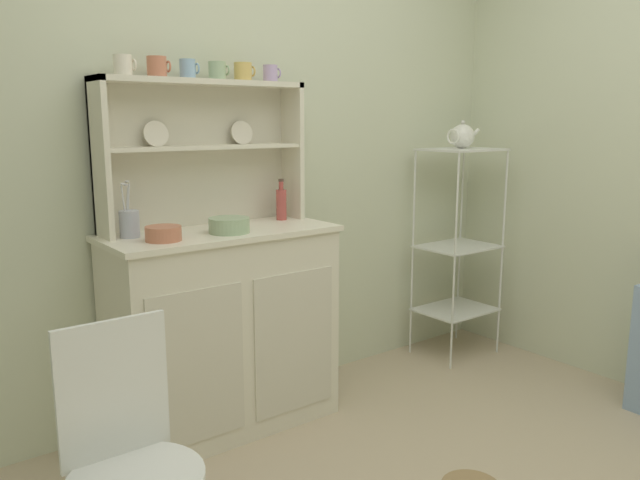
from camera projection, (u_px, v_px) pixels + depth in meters
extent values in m
cube|color=beige|center=(250.00, 147.00, 3.02)|extent=(3.84, 0.05, 2.50)
cube|color=silver|center=(224.00, 330.00, 2.79)|extent=(0.98, 0.42, 0.91)
cube|color=beige|center=(198.00, 367.00, 2.49)|extent=(0.41, 0.01, 0.64)
cube|color=beige|center=(295.00, 342.00, 2.77)|extent=(0.41, 0.01, 0.64)
cube|color=#EEE6CE|center=(221.00, 233.00, 2.71)|extent=(1.01, 0.45, 0.02)
cube|color=beige|center=(197.00, 154.00, 2.80)|extent=(0.94, 0.02, 0.64)
cube|color=silver|center=(100.00, 158.00, 2.47)|extent=(0.02, 0.18, 0.64)
cube|color=silver|center=(291.00, 152.00, 3.01)|extent=(0.02, 0.18, 0.64)
cube|color=silver|center=(205.00, 147.00, 2.73)|extent=(0.90, 0.16, 0.02)
cube|color=silver|center=(203.00, 82.00, 2.68)|extent=(0.94, 0.18, 0.02)
cylinder|color=silver|center=(156.00, 134.00, 2.63)|extent=(0.11, 0.03, 0.11)
cylinder|color=silver|center=(242.00, 133.00, 2.87)|extent=(0.11, 0.03, 0.11)
cylinder|color=silver|center=(455.00, 263.00, 3.41)|extent=(0.01, 0.01, 1.22)
cylinder|color=silver|center=(502.00, 253.00, 3.66)|extent=(0.01, 0.01, 1.22)
cylinder|color=silver|center=(413.00, 253.00, 3.66)|extent=(0.01, 0.01, 1.22)
cylinder|color=silver|center=(460.00, 245.00, 3.91)|extent=(0.01, 0.01, 1.22)
cube|color=silver|center=(462.00, 150.00, 3.55)|extent=(0.44, 0.34, 0.01)
cube|color=silver|center=(458.00, 246.00, 3.65)|extent=(0.44, 0.34, 0.01)
cube|color=silver|center=(455.00, 309.00, 3.72)|extent=(0.44, 0.34, 0.01)
cylinder|color=white|center=(136.00, 479.00, 1.64)|extent=(0.36, 0.36, 0.02)
cube|color=white|center=(114.00, 390.00, 1.71)|extent=(0.31, 0.02, 0.40)
cylinder|color=silver|center=(123.00, 65.00, 2.47)|extent=(0.07, 0.07, 0.08)
torus|color=silver|center=(134.00, 65.00, 2.49)|extent=(0.01, 0.05, 0.05)
cylinder|color=#C67556|center=(157.00, 67.00, 2.55)|extent=(0.08, 0.08, 0.08)
torus|color=#C67556|center=(168.00, 67.00, 2.58)|extent=(0.01, 0.05, 0.05)
cylinder|color=#8EB2D1|center=(188.00, 69.00, 2.63)|extent=(0.07, 0.07, 0.08)
torus|color=#8EB2D1|center=(197.00, 68.00, 2.66)|extent=(0.01, 0.05, 0.05)
cylinder|color=#9EB78E|center=(217.00, 71.00, 2.71)|extent=(0.07, 0.07, 0.08)
torus|color=#9EB78E|center=(227.00, 70.00, 2.74)|extent=(0.01, 0.05, 0.05)
cylinder|color=#DBB760|center=(243.00, 72.00, 2.79)|extent=(0.08, 0.08, 0.08)
torus|color=#DBB760|center=(252.00, 71.00, 2.82)|extent=(0.01, 0.05, 0.05)
cylinder|color=#B79ECC|center=(270.00, 74.00, 2.88)|extent=(0.07, 0.07, 0.08)
torus|color=#B79ECC|center=(278.00, 73.00, 2.90)|extent=(0.01, 0.05, 0.05)
cylinder|color=#C67556|center=(163.00, 234.00, 2.47)|extent=(0.14, 0.14, 0.06)
cylinder|color=#9EB78E|center=(229.00, 225.00, 2.64)|extent=(0.17, 0.17, 0.06)
cylinder|color=#B74C47|center=(281.00, 205.00, 2.98)|extent=(0.05, 0.05, 0.14)
cylinder|color=#B74C47|center=(281.00, 186.00, 2.96)|extent=(0.02, 0.02, 0.04)
cylinder|color=#4C382D|center=(281.00, 180.00, 2.96)|extent=(0.03, 0.03, 0.01)
cylinder|color=#B2B7C6|center=(129.00, 224.00, 2.53)|extent=(0.08, 0.08, 0.11)
cylinder|color=silver|center=(128.00, 204.00, 2.54)|extent=(0.02, 0.01, 0.18)
ellipsoid|color=silver|center=(127.00, 181.00, 2.52)|extent=(0.02, 0.01, 0.01)
cylinder|color=silver|center=(124.00, 207.00, 2.50)|extent=(0.01, 0.02, 0.17)
ellipsoid|color=silver|center=(123.00, 184.00, 2.48)|extent=(0.02, 0.01, 0.01)
cylinder|color=silver|center=(127.00, 206.00, 2.54)|extent=(0.02, 0.01, 0.16)
ellipsoid|color=silver|center=(126.00, 185.00, 2.52)|extent=(0.02, 0.01, 0.01)
sphere|color=white|center=(462.00, 136.00, 3.53)|extent=(0.14, 0.14, 0.14)
sphere|color=silver|center=(463.00, 122.00, 3.52)|extent=(0.02, 0.02, 0.02)
cylinder|color=white|center=(474.00, 134.00, 3.59)|extent=(0.09, 0.02, 0.07)
torus|color=white|center=(453.00, 137.00, 3.48)|extent=(0.01, 0.09, 0.09)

